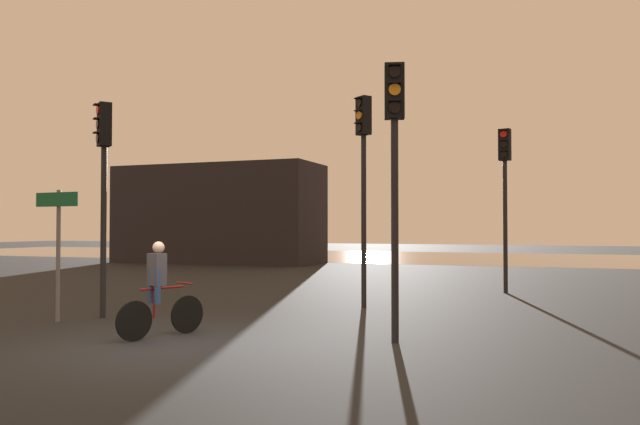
{
  "coord_description": "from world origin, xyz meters",
  "views": [
    {
      "loc": [
        5.57,
        -8.39,
        1.86
      ],
      "look_at": [
        0.5,
        5.0,
        2.2
      ],
      "focal_mm": 35.0,
      "sensor_mm": 36.0,
      "label": 1
    }
  ],
  "objects_px": {
    "traffic_light_center": "(363,162)",
    "traffic_light_near_right": "(395,148)",
    "traffic_light_near_left": "(104,168)",
    "traffic_light_far_right": "(505,179)",
    "direction_sign_post": "(58,236)",
    "distant_building": "(219,214)",
    "cyclist": "(159,289)"
  },
  "relations": [
    {
      "from": "traffic_light_near_left",
      "to": "traffic_light_far_right",
      "type": "bearing_deg",
      "value": -95.25
    },
    {
      "from": "traffic_light_near_right",
      "to": "cyclist",
      "type": "distance_m",
      "value": 4.59
    },
    {
      "from": "traffic_light_far_right",
      "to": "cyclist",
      "type": "distance_m",
      "value": 10.98
    },
    {
      "from": "traffic_light_center",
      "to": "traffic_light_near_right",
      "type": "height_order",
      "value": "traffic_light_center"
    },
    {
      "from": "distant_building",
      "to": "traffic_light_center",
      "type": "xyz_separation_m",
      "value": [
        12.43,
        -14.88,
        0.84
      ]
    },
    {
      "from": "traffic_light_center",
      "to": "traffic_light_near_right",
      "type": "bearing_deg",
      "value": 149.54
    },
    {
      "from": "traffic_light_near_left",
      "to": "traffic_light_center",
      "type": "relative_size",
      "value": 0.9
    },
    {
      "from": "traffic_light_near_left",
      "to": "traffic_light_far_right",
      "type": "relative_size",
      "value": 0.95
    },
    {
      "from": "traffic_light_center",
      "to": "traffic_light_far_right",
      "type": "height_order",
      "value": "traffic_light_center"
    },
    {
      "from": "direction_sign_post",
      "to": "cyclist",
      "type": "distance_m",
      "value": 3.16
    },
    {
      "from": "distant_building",
      "to": "cyclist",
      "type": "distance_m",
      "value": 22.5
    },
    {
      "from": "direction_sign_post",
      "to": "cyclist",
      "type": "height_order",
      "value": "direction_sign_post"
    },
    {
      "from": "traffic_light_near_right",
      "to": "cyclist",
      "type": "bearing_deg",
      "value": -1.78
    },
    {
      "from": "direction_sign_post",
      "to": "cyclist",
      "type": "xyz_separation_m",
      "value": [
        2.93,
        -0.79,
        -0.88
      ]
    },
    {
      "from": "traffic_light_center",
      "to": "traffic_light_far_right",
      "type": "relative_size",
      "value": 1.06
    },
    {
      "from": "traffic_light_center",
      "to": "cyclist",
      "type": "distance_m",
      "value": 6.03
    },
    {
      "from": "traffic_light_near_left",
      "to": "traffic_light_center",
      "type": "distance_m",
      "value": 5.74
    },
    {
      "from": "cyclist",
      "to": "traffic_light_near_right",
      "type": "bearing_deg",
      "value": 35.08
    },
    {
      "from": "traffic_light_near_left",
      "to": "traffic_light_near_right",
      "type": "distance_m",
      "value": 6.33
    },
    {
      "from": "distant_building",
      "to": "traffic_light_near_right",
      "type": "distance_m",
      "value": 23.68
    },
    {
      "from": "traffic_light_center",
      "to": "traffic_light_near_left",
      "type": "bearing_deg",
      "value": 73.76
    },
    {
      "from": "traffic_light_far_right",
      "to": "direction_sign_post",
      "type": "height_order",
      "value": "traffic_light_far_right"
    },
    {
      "from": "traffic_light_near_left",
      "to": "traffic_light_near_right",
      "type": "height_order",
      "value": "traffic_light_near_right"
    },
    {
      "from": "distant_building",
      "to": "traffic_light_near_right",
      "type": "bearing_deg",
      "value": -53.18
    },
    {
      "from": "traffic_light_center",
      "to": "traffic_light_far_right",
      "type": "distance_m",
      "value": 5.3
    },
    {
      "from": "traffic_light_near_left",
      "to": "traffic_light_center",
      "type": "bearing_deg",
      "value": -104.84
    },
    {
      "from": "traffic_light_near_right",
      "to": "traffic_light_near_left",
      "type": "bearing_deg",
      "value": -21.15
    },
    {
      "from": "traffic_light_far_right",
      "to": "cyclist",
      "type": "height_order",
      "value": "traffic_light_far_right"
    },
    {
      "from": "traffic_light_near_right",
      "to": "cyclist",
      "type": "xyz_separation_m",
      "value": [
        -3.84,
        -0.97,
        -2.32
      ]
    },
    {
      "from": "traffic_light_far_right",
      "to": "direction_sign_post",
      "type": "xyz_separation_m",
      "value": [
        -7.87,
        -8.71,
        -1.53
      ]
    },
    {
      "from": "distant_building",
      "to": "traffic_light_near_left",
      "type": "height_order",
      "value": "distant_building"
    },
    {
      "from": "direction_sign_post",
      "to": "cyclist",
      "type": "bearing_deg",
      "value": 169.26
    }
  ]
}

